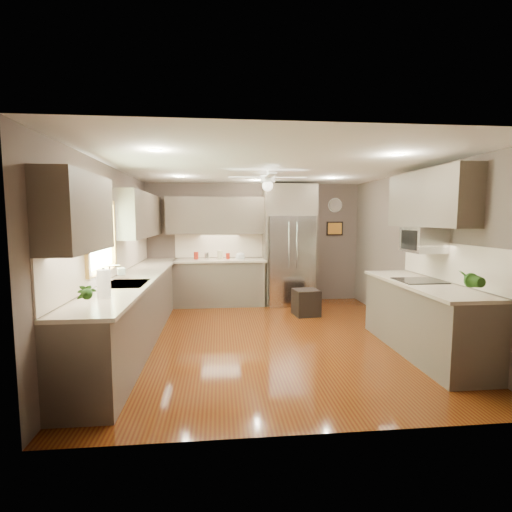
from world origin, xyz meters
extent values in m
plane|color=#491909|center=(0.00, 0.00, 0.00)|extent=(5.00, 5.00, 0.00)
plane|color=white|center=(0.00, 0.00, 2.50)|extent=(5.00, 5.00, 0.00)
plane|color=brown|center=(0.00, 2.50, 1.25)|extent=(4.50, 0.00, 4.50)
plane|color=brown|center=(0.00, -2.50, 1.25)|extent=(4.50, 0.00, 4.50)
plane|color=brown|center=(-2.25, 0.00, 1.25)|extent=(0.00, 5.00, 5.00)
plane|color=brown|center=(2.25, 0.00, 1.25)|extent=(0.00, 5.00, 5.00)
cylinder|color=maroon|center=(-1.20, 2.20, 1.02)|extent=(0.11, 0.11, 0.15)
cylinder|color=silver|center=(-0.99, 2.19, 1.01)|extent=(0.09, 0.09, 0.14)
cylinder|color=#C3B992|center=(-0.72, 2.20, 1.03)|extent=(0.14, 0.14, 0.18)
cylinder|color=maroon|center=(-0.56, 2.23, 1.00)|extent=(0.11, 0.11, 0.12)
imported|color=white|center=(-2.08, -0.11, 1.05)|extent=(0.12, 0.13, 0.21)
imported|color=#285618|center=(-1.96, -1.87, 1.10)|extent=(0.20, 0.16, 0.32)
imported|color=#285618|center=(1.92, -1.67, 1.12)|extent=(0.21, 0.18, 0.36)
imported|color=#C3B992|center=(-0.31, 2.21, 0.97)|extent=(0.27, 0.27, 0.05)
cube|color=brown|center=(-1.95, 0.15, 0.45)|extent=(0.60, 4.70, 0.90)
cube|color=beige|center=(-1.94, 0.15, 0.92)|extent=(0.65, 4.70, 0.04)
cube|color=beige|center=(-2.24, 0.15, 1.20)|extent=(0.02, 4.70, 0.50)
cube|color=brown|center=(-0.72, 2.20, 0.45)|extent=(1.85, 0.60, 0.90)
cube|color=beige|center=(-0.72, 2.19, 0.92)|extent=(1.85, 0.65, 0.04)
cube|color=beige|center=(-0.72, 2.49, 1.20)|extent=(1.85, 0.02, 0.50)
cube|color=brown|center=(-2.08, -1.60, 1.83)|extent=(0.33, 1.20, 0.75)
cube|color=brown|center=(-2.08, 1.30, 1.83)|extent=(0.33, 2.40, 0.75)
cube|color=brown|center=(-0.72, 2.33, 1.83)|extent=(2.15, 0.33, 0.75)
cube|color=brown|center=(2.08, -0.55, 2.03)|extent=(0.33, 1.70, 0.75)
cube|color=#BFF2B2|center=(-2.23, -0.50, 1.55)|extent=(0.01, 1.00, 0.80)
cube|color=brown|center=(-2.21, -0.50, 1.98)|extent=(0.05, 1.12, 0.06)
cube|color=brown|center=(-2.21, -0.50, 1.12)|extent=(0.05, 1.12, 0.06)
cube|color=brown|center=(-2.21, -1.03, 1.55)|extent=(0.05, 0.06, 0.80)
cube|color=brown|center=(-2.21, 0.03, 1.55)|extent=(0.05, 0.06, 0.80)
cube|color=silver|center=(-1.93, -0.50, 0.93)|extent=(0.50, 0.70, 0.03)
cube|color=#262626|center=(-1.93, -0.50, 0.89)|extent=(0.44, 0.62, 0.05)
cylinder|color=silver|center=(-2.13, -0.50, 1.05)|extent=(0.02, 0.02, 0.24)
cylinder|color=silver|center=(-2.07, -0.50, 1.17)|extent=(0.16, 0.02, 0.02)
cube|color=silver|center=(0.70, 2.14, 0.91)|extent=(0.92, 0.72, 1.82)
cube|color=black|center=(0.70, 1.80, 0.66)|extent=(0.88, 0.02, 0.02)
cube|color=black|center=(0.70, 1.79, 1.25)|extent=(0.01, 0.02, 1.00)
cylinder|color=silver|center=(0.62, 1.76, 1.25)|extent=(0.02, 0.02, 0.90)
cylinder|color=silver|center=(0.78, 1.76, 1.25)|extent=(0.02, 0.02, 0.90)
cube|color=brown|center=(0.70, 2.20, 2.14)|extent=(1.04, 0.60, 0.63)
cube|color=brown|center=(0.20, 2.20, 0.91)|extent=(0.06, 0.60, 1.82)
cube|color=brown|center=(1.20, 2.20, 0.91)|extent=(0.06, 0.60, 1.82)
cube|color=brown|center=(1.93, -0.80, 0.45)|extent=(0.65, 2.20, 0.90)
cube|color=beige|center=(1.91, -0.80, 0.92)|extent=(0.70, 2.20, 0.04)
cube|color=beige|center=(2.24, -0.80, 1.20)|extent=(0.02, 2.20, 0.50)
cube|color=black|center=(1.91, -0.70, 0.94)|extent=(0.56, 0.52, 0.01)
cube|color=silver|center=(2.03, -0.55, 1.48)|extent=(0.42, 0.55, 0.34)
cube|color=black|center=(1.82, -0.55, 1.48)|extent=(0.02, 0.40, 0.26)
cylinder|color=white|center=(0.00, 0.30, 2.46)|extent=(0.03, 0.03, 0.08)
cylinder|color=white|center=(0.00, 0.30, 2.36)|extent=(0.22, 0.22, 0.10)
sphere|color=white|center=(0.00, 0.30, 2.26)|extent=(0.16, 0.16, 0.16)
cube|color=white|center=(0.35, 0.30, 2.38)|extent=(0.48, 0.11, 0.01)
cube|color=white|center=(0.00, 0.65, 2.38)|extent=(0.11, 0.48, 0.01)
cube|color=white|center=(-0.35, 0.30, 2.38)|extent=(0.48, 0.11, 0.01)
cube|color=white|center=(0.00, -0.05, 2.38)|extent=(0.11, 0.48, 0.01)
cylinder|color=white|center=(-1.40, 1.30, 2.49)|extent=(0.14, 0.14, 0.01)
cylinder|color=white|center=(1.30, 1.30, 2.49)|extent=(0.14, 0.14, 0.01)
cylinder|color=white|center=(-1.40, -1.20, 2.49)|extent=(0.14, 0.14, 0.01)
cylinder|color=white|center=(1.30, -1.20, 2.49)|extent=(0.14, 0.14, 0.01)
cylinder|color=white|center=(0.00, 1.80, 2.49)|extent=(0.14, 0.14, 0.01)
cylinder|color=white|center=(1.75, 2.48, 2.05)|extent=(0.30, 0.03, 0.30)
cylinder|color=silver|center=(1.75, 2.47, 2.05)|extent=(0.29, 0.00, 0.29)
cube|color=black|center=(1.75, 2.48, 1.55)|extent=(0.36, 0.03, 0.30)
cube|color=#BB7725|center=(1.75, 2.46, 1.55)|extent=(0.30, 0.01, 0.24)
cube|color=black|center=(0.84, 1.21, 0.23)|extent=(0.48, 0.48, 0.49)
cube|color=black|center=(0.84, 1.21, 0.46)|extent=(0.46, 0.46, 0.03)
cylinder|color=white|center=(-1.95, -1.35, 1.08)|extent=(0.13, 0.13, 0.31)
cylinder|color=silver|center=(-1.95, -1.35, 1.09)|extent=(0.03, 0.03, 0.33)
camera|label=1|loc=(-0.73, -5.32, 1.77)|focal=26.00mm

